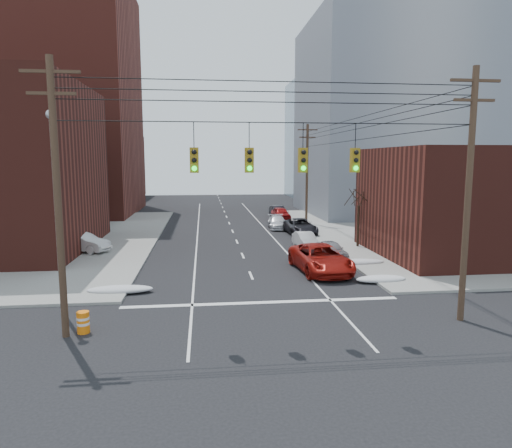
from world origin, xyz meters
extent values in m
plane|color=black|center=(0.00, 0.00, 0.00)|extent=(160.00, 160.00, 0.00)
cube|color=gray|center=(27.00, 27.00, 0.07)|extent=(40.00, 40.00, 0.15)
cube|color=maroon|center=(-24.00, 48.00, 15.00)|extent=(24.00, 20.00, 30.00)
cube|color=#501E18|center=(-26.00, 74.00, 6.00)|extent=(22.00, 18.00, 12.00)
cube|color=gray|center=(22.00, 44.00, 12.50)|extent=(22.00, 20.00, 25.00)
cube|color=gray|center=(24.00, 70.00, 11.00)|extent=(20.00, 18.00, 22.00)
cube|color=#501E18|center=(18.00, 16.00, 4.00)|extent=(16.00, 12.00, 8.00)
cylinder|color=#473323|center=(-8.50, 3.00, 5.50)|extent=(0.28, 0.28, 11.00)
cube|color=#473323|center=(-8.50, 3.00, 10.40)|extent=(2.20, 0.12, 0.12)
cube|color=#473323|center=(-8.50, 3.00, 9.60)|extent=(1.80, 0.12, 0.12)
cylinder|color=#473323|center=(8.50, 3.00, 5.50)|extent=(0.28, 0.28, 11.00)
cube|color=#473323|center=(8.50, 3.00, 10.40)|extent=(2.20, 0.12, 0.12)
cube|color=#473323|center=(8.50, 3.00, 9.60)|extent=(1.80, 0.12, 0.12)
cylinder|color=#473323|center=(8.50, 34.00, 5.50)|extent=(0.28, 0.28, 11.00)
cube|color=#473323|center=(8.50, 34.00, 10.40)|extent=(2.20, 0.12, 0.12)
cube|color=#473323|center=(8.50, 34.00, 9.60)|extent=(1.80, 0.12, 0.12)
cylinder|color=black|center=(0.00, 3.00, 8.60)|extent=(17.00, 0.04, 0.04)
cylinder|color=black|center=(-3.20, 3.00, 8.10)|extent=(0.03, 0.03, 1.00)
cube|color=olive|center=(-3.20, 3.00, 7.10)|extent=(0.35, 0.30, 1.00)
sphere|color=black|center=(-3.20, 2.83, 7.42)|extent=(0.20, 0.20, 0.20)
sphere|color=black|center=(-3.20, 2.83, 7.10)|extent=(0.20, 0.20, 0.20)
sphere|color=#0CE526|center=(-3.20, 2.83, 6.78)|extent=(0.20, 0.20, 0.20)
cylinder|color=black|center=(-1.00, 3.00, 8.10)|extent=(0.03, 0.03, 1.00)
cube|color=olive|center=(-1.00, 3.00, 7.10)|extent=(0.35, 0.30, 1.00)
sphere|color=black|center=(-1.00, 2.83, 7.42)|extent=(0.20, 0.20, 0.20)
sphere|color=black|center=(-1.00, 2.83, 7.10)|extent=(0.20, 0.20, 0.20)
sphere|color=#0CE526|center=(-1.00, 2.83, 6.78)|extent=(0.20, 0.20, 0.20)
cylinder|color=black|center=(1.20, 3.00, 8.10)|extent=(0.03, 0.03, 1.00)
cube|color=olive|center=(1.20, 3.00, 7.10)|extent=(0.35, 0.30, 1.00)
sphere|color=black|center=(1.20, 2.83, 7.42)|extent=(0.20, 0.20, 0.20)
sphere|color=black|center=(1.20, 2.83, 7.10)|extent=(0.20, 0.20, 0.20)
sphere|color=#0CE526|center=(1.20, 2.83, 6.78)|extent=(0.20, 0.20, 0.20)
cylinder|color=black|center=(3.40, 3.00, 8.10)|extent=(0.03, 0.03, 1.00)
cube|color=olive|center=(3.40, 3.00, 7.10)|extent=(0.35, 0.30, 1.00)
sphere|color=black|center=(3.40, 2.83, 7.42)|extent=(0.20, 0.20, 0.20)
sphere|color=black|center=(3.40, 2.83, 7.10)|extent=(0.20, 0.20, 0.20)
sphere|color=#0CE526|center=(3.40, 2.83, 6.78)|extent=(0.20, 0.20, 0.20)
cylinder|color=gray|center=(-9.50, 6.00, 4.50)|extent=(0.18, 0.18, 9.00)
sphere|color=gray|center=(-9.50, 6.00, 9.10)|extent=(0.44, 0.44, 0.44)
cylinder|color=black|center=(9.60, 20.00, 1.75)|extent=(0.20, 0.20, 3.50)
cylinder|color=black|center=(9.98, 20.12, 4.07)|extent=(0.27, 0.82, 1.19)
cylinder|color=black|center=(9.82, 20.57, 4.16)|extent=(1.17, 0.54, 1.38)
cylinder|color=black|center=(9.17, 20.74, 4.19)|extent=(1.44, 1.00, 1.48)
cylinder|color=black|center=(9.20, 20.06, 4.07)|extent=(0.17, 0.84, 1.19)
cylinder|color=black|center=(9.15, 19.58, 4.16)|extent=(0.82, 0.99, 1.40)
cylinder|color=black|center=(9.66, 19.15, 4.19)|extent=(1.74, 0.21, 1.43)
cylinder|color=black|center=(9.93, 19.77, 4.07)|extent=(0.48, 0.73, 1.20)
ellipsoid|color=silver|center=(-7.40, 9.00, 0.21)|extent=(3.50, 1.08, 0.42)
ellipsoid|color=silver|center=(7.40, 9.50, 0.21)|extent=(3.00, 1.08, 0.42)
ellipsoid|color=silver|center=(7.40, 14.00, 0.21)|extent=(4.00, 1.08, 0.42)
imported|color=maroon|center=(4.53, 12.43, 0.87)|extent=(3.35, 6.47, 1.74)
imported|color=#A9A9AE|center=(6.40, 16.49, 0.62)|extent=(1.93, 3.81, 1.25)
imported|color=silver|center=(5.37, 20.55, 0.63)|extent=(1.59, 3.90, 1.26)
imported|color=black|center=(6.40, 27.32, 0.76)|extent=(2.73, 5.54, 1.51)
imported|color=silver|center=(4.80, 31.30, 0.66)|extent=(2.07, 4.61, 1.31)
imported|color=maroon|center=(6.40, 38.58, 0.74)|extent=(2.05, 4.45, 1.48)
imported|color=black|center=(6.40, 40.92, 0.72)|extent=(1.72, 4.41, 1.43)
imported|color=silver|center=(-12.14, 20.16, 0.87)|extent=(4.58, 3.18, 1.43)
imported|color=#B7B7BC|center=(-14.48, 30.65, 0.76)|extent=(4.84, 3.50, 1.22)
imported|color=#A8A8AC|center=(-16.31, 27.90, 0.94)|extent=(4.64, 1.89, 1.58)
cylinder|color=orange|center=(-7.89, 3.33, 0.45)|extent=(0.59, 0.59, 0.91)
cylinder|color=white|center=(-7.89, 3.33, 0.63)|extent=(0.60, 0.60, 0.11)
cylinder|color=white|center=(-7.89, 3.33, 0.41)|extent=(0.60, 0.60, 0.11)
camera|label=1|loc=(-2.85, -15.47, 7.09)|focal=32.00mm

